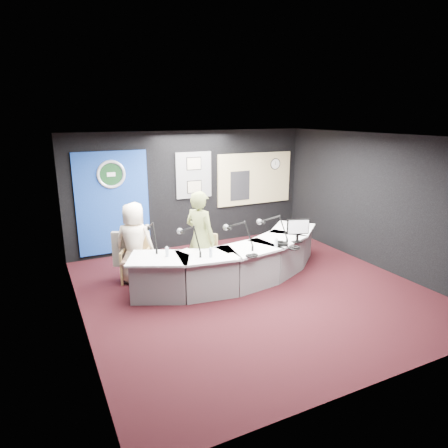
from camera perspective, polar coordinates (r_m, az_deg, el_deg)
name	(u,v)px	position (r m, az deg, el deg)	size (l,w,h in m)	color
ground	(252,290)	(7.58, 4.07, -9.33)	(6.00, 6.00, 0.00)	black
ceiling	(255,137)	(6.89, 4.52, 12.31)	(6.00, 6.00, 0.02)	silver
wall_back	(192,189)	(9.75, -4.64, 4.94)	(6.00, 0.02, 2.80)	black
wall_front	(388,277)	(4.89, 22.37, -7.03)	(6.00, 0.02, 2.80)	black
wall_left	(76,240)	(6.21, -20.41, -2.13)	(0.02, 6.00, 2.80)	black
wall_right	(378,202)	(8.97, 21.11, 3.02)	(0.02, 6.00, 2.80)	black
broadcast_desk	(236,262)	(7.85, 1.79, -5.41)	(4.50, 1.90, 0.75)	silver
backdrop_panel	(113,203)	(9.25, -15.58, 2.89)	(1.60, 0.05, 2.30)	navy
agency_seal	(111,174)	(9.09, -15.83, 6.84)	(0.63, 0.63, 0.07)	silver
seal_center	(111,174)	(9.10, -15.83, 6.84)	(0.48, 0.48, 0.01)	#0E3415
pinboard	(194,175)	(9.69, -4.34, 6.97)	(0.90, 0.04, 1.10)	slate
framed_photo_upper	(194,164)	(9.62, -4.31, 8.60)	(0.34, 0.02, 0.27)	gray
framed_photo_lower	(194,187)	(9.70, -4.24, 5.32)	(0.34, 0.02, 0.27)	gray
booth_window_frame	(255,179)	(10.46, 4.41, 6.49)	(2.12, 0.06, 1.32)	tan
booth_glow	(255,179)	(10.45, 4.44, 6.48)	(2.00, 0.02, 1.20)	#FFEEA1
equipment_rack	(240,186)	(10.24, 2.30, 5.48)	(0.55, 0.02, 0.75)	black
wall_clock	(275,164)	(10.70, 7.34, 8.51)	(0.28, 0.28, 0.01)	white
armchair_left	(136,260)	(7.92, -12.51, -5.08)	(0.50, 0.50, 0.89)	#A7874C
armchair_right	(201,261)	(7.73, -3.34, -5.35)	(0.49, 0.49, 0.86)	#A7874C
draped_jacket	(125,249)	(8.04, -13.93, -3.52)	(0.50, 0.10, 0.70)	gray
person_man	(135,243)	(7.81, -12.66, -2.68)	(0.77, 0.50, 1.58)	#FFE9CB
person_woman	(200,238)	(7.57, -3.40, -1.99)	(0.66, 0.43, 1.81)	olive
computer_monitor	(298,227)	(7.84, 10.48, -0.36)	(0.41, 0.02, 0.28)	black
desk_phone	(282,244)	(7.70, 8.25, -2.84)	(0.22, 0.18, 0.05)	black
headphones_near	(294,248)	(7.56, 9.95, -3.34)	(0.24, 0.24, 0.04)	black
headphones_far	(252,255)	(7.06, 3.99, -4.49)	(0.22, 0.22, 0.04)	black
paper_stack	(188,251)	(7.34, -5.14, -3.87)	(0.20, 0.29, 0.00)	white
notepad	(232,256)	(7.04, 1.10, -4.64)	(0.22, 0.31, 0.00)	white
boom_mic_a	(151,233)	(7.46, -10.32, -1.32)	(0.16, 0.74, 0.60)	black
boom_mic_b	(190,237)	(7.15, -4.91, -1.87)	(0.27, 0.72, 0.60)	black
boom_mic_c	(239,232)	(7.41, 2.16, -1.19)	(0.39, 0.68, 0.60)	black
boom_mic_d	(273,226)	(7.87, 7.03, -0.30)	(0.43, 0.66, 0.60)	black
water_bottles	(223,247)	(7.26, -0.09, -3.28)	(2.07, 0.47, 0.18)	silver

